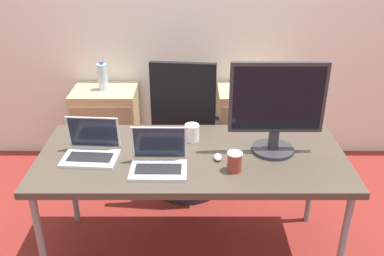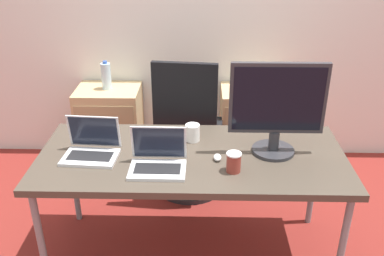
# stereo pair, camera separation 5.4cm
# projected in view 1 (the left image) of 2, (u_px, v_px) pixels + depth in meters

# --- Properties ---
(ground_plane) EXTENTS (14.00, 14.00, 0.00)m
(ground_plane) POSITION_uv_depth(u_px,v_px,m) (192.00, 252.00, 2.78)
(ground_plane) COLOR maroon
(wall_back) EXTENTS (10.00, 0.05, 2.60)m
(wall_back) POSITION_uv_depth(u_px,v_px,m) (192.00, 8.00, 3.43)
(wall_back) COLOR silver
(wall_back) RESTS_ON ground_plane
(desk) EXTENTS (1.77, 0.78, 0.73)m
(desk) POSITION_uv_depth(u_px,v_px,m) (192.00, 161.00, 2.48)
(desk) COLOR #473D33
(desk) RESTS_ON ground_plane
(office_chair) EXTENTS (0.56, 0.58, 1.11)m
(office_chair) POSITION_uv_depth(u_px,v_px,m) (186.00, 142.00, 3.23)
(office_chair) COLOR #232326
(office_chair) RESTS_ON ground_plane
(cabinet_left) EXTENTS (0.52, 0.41, 0.69)m
(cabinet_left) POSITION_uv_depth(u_px,v_px,m) (107.00, 128.00, 3.64)
(cabinet_left) COLOR tan
(cabinet_left) RESTS_ON ground_plane
(cabinet_right) EXTENTS (0.52, 0.41, 0.69)m
(cabinet_right) POSITION_uv_depth(u_px,v_px,m) (248.00, 128.00, 3.64)
(cabinet_right) COLOR tan
(cabinet_right) RESTS_ON ground_plane
(water_bottle) EXTENTS (0.08, 0.08, 0.24)m
(water_bottle) POSITION_uv_depth(u_px,v_px,m) (102.00, 77.00, 3.44)
(water_bottle) COLOR silver
(water_bottle) RESTS_ON cabinet_left
(laptop_left) EXTENTS (0.30, 0.23, 0.22)m
(laptop_left) POSITION_uv_depth(u_px,v_px,m) (159.00, 161.00, 2.30)
(laptop_left) COLOR silver
(laptop_left) RESTS_ON desk
(laptop_right) EXTENTS (0.32, 0.25, 0.22)m
(laptop_right) POSITION_uv_depth(u_px,v_px,m) (91.00, 150.00, 2.41)
(laptop_right) COLOR silver
(laptop_right) RESTS_ON desk
(monitor) EXTENTS (0.53, 0.25, 0.54)m
(monitor) POSITION_uv_depth(u_px,v_px,m) (277.00, 107.00, 2.37)
(monitor) COLOR #2D2D33
(monitor) RESTS_ON desk
(mouse) EXTENTS (0.04, 0.07, 0.03)m
(mouse) POSITION_uv_depth(u_px,v_px,m) (218.00, 157.00, 2.40)
(mouse) COLOR silver
(mouse) RESTS_ON desk
(coffee_cup_white) EXTENTS (0.09, 0.09, 0.10)m
(coffee_cup_white) POSITION_uv_depth(u_px,v_px,m) (191.00, 133.00, 2.59)
(coffee_cup_white) COLOR white
(coffee_cup_white) RESTS_ON desk
(coffee_cup_brown) EXTENTS (0.08, 0.08, 0.11)m
(coffee_cup_brown) POSITION_uv_depth(u_px,v_px,m) (235.00, 162.00, 2.28)
(coffee_cup_brown) COLOR maroon
(coffee_cup_brown) RESTS_ON desk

